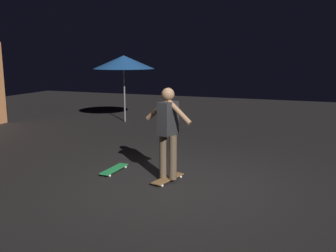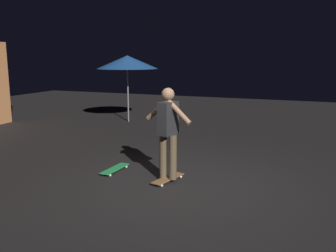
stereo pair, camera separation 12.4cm
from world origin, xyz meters
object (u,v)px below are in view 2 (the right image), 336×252
(skateboard_ridden, at_px, (168,179))
(skateboard_spare, at_px, (115,169))
(skater, at_px, (168,127))
(patio_umbrella, at_px, (127,62))

(skateboard_ridden, height_order, skateboard_spare, same)
(skateboard_spare, distance_m, skater, 1.57)
(patio_umbrella, relative_size, skateboard_spare, 2.91)
(patio_umbrella, bearing_deg, skateboard_spare, -154.92)
(skateboard_spare, bearing_deg, skater, -97.14)
(skateboard_ridden, distance_m, skater, 0.98)
(skateboard_spare, xyz_separation_m, skater, (-0.15, -1.21, 0.98))
(patio_umbrella, xyz_separation_m, skater, (-5.32, -3.63, -1.04))
(skateboard_spare, bearing_deg, patio_umbrella, 25.08)
(patio_umbrella, relative_size, skater, 1.38)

